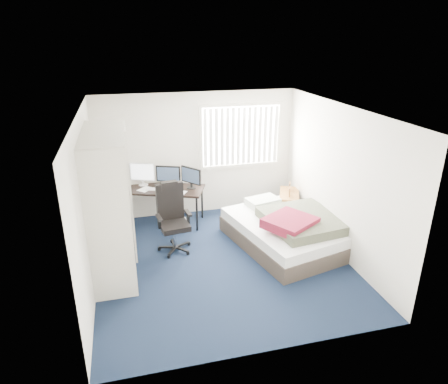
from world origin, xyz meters
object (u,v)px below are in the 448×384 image
at_px(desk, 165,186).
at_px(nightstand, 289,196).
at_px(bed, 288,230).
at_px(office_chair, 173,224).

distance_m(desk, nightstand, 2.50).
bearing_deg(nightstand, bed, -113.42).
bearing_deg(bed, nightstand, 66.58).
bearing_deg(nightstand, desk, 171.36).
bearing_deg(bed, office_chair, 169.37).
bearing_deg(office_chair, bed, -10.63).
relative_size(office_chair, bed, 0.50).
distance_m(desk, bed, 2.51).
relative_size(desk, nightstand, 1.90).
distance_m(office_chair, bed, 2.03).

